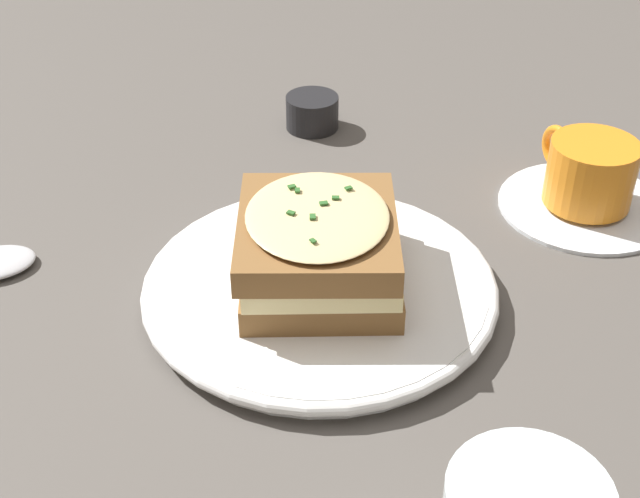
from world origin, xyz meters
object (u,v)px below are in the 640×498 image
Objects in this scene: teacup_with_saucer at (588,182)px; condiment_pot at (312,112)px; dinner_plate at (320,288)px; sandwich at (319,247)px.

condiment_pot is (-0.18, -0.21, -0.01)m from teacup_with_saucer.
teacup_with_saucer reaches higher than dinner_plate.
teacup_with_saucer is 0.28m from condiment_pot.
dinner_plate is 0.26m from teacup_with_saucer.
sandwich is at bearing -6.33° from condiment_pot.
dinner_plate is at bearing 139.62° from sandwich.
condiment_pot is at bearing 173.85° from dinner_plate.
sandwich reaches higher than condiment_pot.
sandwich is at bearing 96.32° from teacup_with_saucer.
dinner_plate is at bearing -6.15° from condiment_pot.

